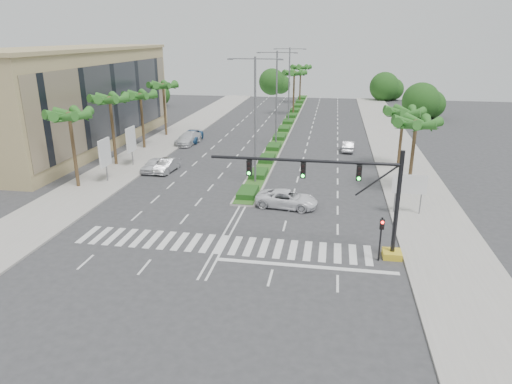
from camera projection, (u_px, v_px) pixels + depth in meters
The scene contains 28 objects.
ground at pixel (221, 244), 31.77m from camera, with size 160.00×160.00×0.00m, color #333335.
footpath_right at pixel (407, 173), 47.98m from camera, with size 6.00×120.00×0.15m, color gray.
footpath_left at pixel (135, 160), 52.78m from camera, with size 6.00×120.00×0.15m, color gray.
median at pixel (288, 125), 73.67m from camera, with size 2.20×75.00×0.20m, color gray.
median_grass at pixel (288, 124), 73.63m from camera, with size 1.80×75.00×0.04m, color #23561D.
building at pixel (70, 100), 58.15m from camera, with size 12.00×36.00×12.00m, color tan.
signal_gantry at pixel (361, 206), 29.17m from camera, with size 12.60×1.20×7.20m.
pedestrian_signal at pixel (381, 232), 28.79m from camera, with size 0.28×0.36×3.00m.
direction_sign at pixel (409, 186), 36.28m from camera, with size 2.70×0.11×3.40m.
billboard_near at pixel (105, 153), 44.28m from camera, with size 0.18×2.10×4.35m.
billboard_far at pixel (131, 140), 49.87m from camera, with size 0.18×2.10×4.35m.
palm_left_near at pixel (69, 118), 41.51m from camera, with size 4.57×4.68×7.55m.
palm_left_mid at pixel (110, 101), 48.84m from camera, with size 4.57×4.68×7.95m.
palm_left_far at pixel (140, 97), 56.49m from camera, with size 4.57×4.68×7.35m.
palm_left_end at pixel (163, 87), 63.82m from camera, with size 4.57×4.68×7.75m.
palm_right_near at pixel (416, 126), 40.50m from camera, with size 4.57×4.68×7.05m.
palm_right_far at pixel (403, 114), 48.05m from camera, with size 4.57×4.68×6.75m.
palm_median_a at pixel (294, 75), 80.69m from camera, with size 4.57×4.68×8.05m.
palm_median_b at pixel (301, 69), 94.67m from camera, with size 4.57×4.68×8.05m.
streetlight_near at pixel (255, 114), 42.59m from camera, with size 5.10×0.25×12.00m.
streetlight_mid at pixel (277, 94), 57.51m from camera, with size 5.10×0.25×12.00m.
streetlight_far at pixel (289, 82), 72.42m from camera, with size 5.10×0.25×12.00m.
car_parked_a at pixel (154, 165), 48.64m from camera, with size 1.60×3.98×1.36m, color silver.
car_parked_b at pixel (167, 165), 48.47m from camera, with size 1.46×4.19×1.38m, color #9FA0A4.
car_parked_c at pixel (191, 136), 62.17m from camera, with size 2.42×5.26×1.46m, color #316295.
car_parked_d at pixel (188, 138), 60.71m from camera, with size 2.19×5.38×1.56m, color silver.
car_crossing at pixel (287, 199), 38.47m from camera, with size 2.40×5.21×1.45m, color white.
car_right at pixel (348, 146), 57.11m from camera, with size 1.39×4.00×1.32m, color silver.
Camera 1 is at (7.20, -28.02, 13.83)m, focal length 32.00 mm.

